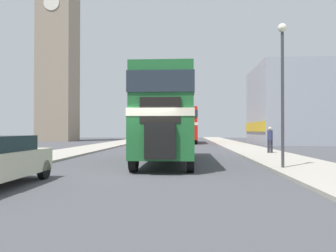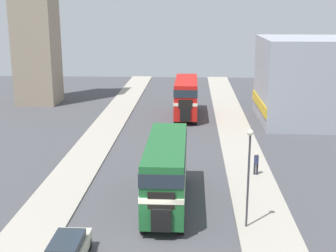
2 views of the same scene
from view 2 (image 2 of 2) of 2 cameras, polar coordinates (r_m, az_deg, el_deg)
ground_plane at (r=27.02m, az=-2.25°, el=-13.35°), size 120.00×120.00×0.00m
sidewalk_right at (r=27.27m, az=12.42°, el=-13.30°), size 3.50×120.00×0.12m
sidewalk_left at (r=28.37m, az=-16.29°, el=-12.40°), size 3.50×120.00×0.12m
double_decker_bus at (r=30.13m, az=-0.22°, el=-5.08°), size 2.51×10.09×4.24m
bus_distant at (r=54.29m, az=2.22°, el=3.85°), size 2.56×9.75×4.34m
pedestrian_walking at (r=36.11m, az=10.70°, el=-4.36°), size 0.35×0.35×1.73m
street_lamp at (r=26.78m, az=9.84°, el=-4.59°), size 0.36×0.36×5.86m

